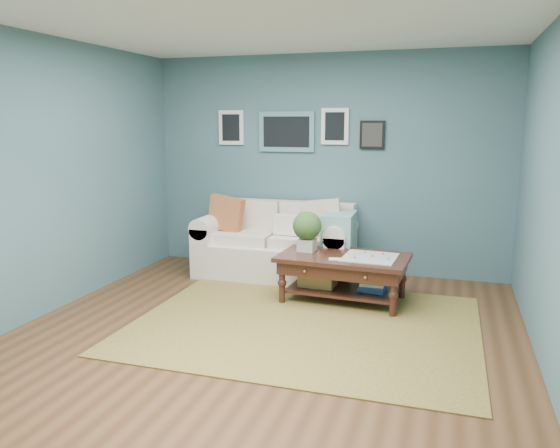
% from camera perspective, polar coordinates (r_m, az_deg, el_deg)
% --- Properties ---
extents(room_shell, '(5.00, 5.02, 2.70)m').
position_cam_1_polar(room_shell, '(4.55, -2.20, 4.08)').
color(room_shell, brown).
rests_on(room_shell, ground).
extents(area_rug, '(3.14, 2.52, 0.01)m').
position_cam_1_polar(area_rug, '(5.22, 2.64, -10.38)').
color(area_rug, brown).
rests_on(area_rug, ground).
extents(loveseat, '(1.94, 0.88, 1.00)m').
position_cam_1_polar(loveseat, '(6.68, 0.24, -2.08)').
color(loveseat, '#F0E3CC').
rests_on(loveseat, ground).
extents(coffee_table, '(1.37, 0.85, 0.93)m').
position_cam_1_polar(coffee_table, '(5.81, 5.97, -4.02)').
color(coffee_table, black).
rests_on(coffee_table, ground).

